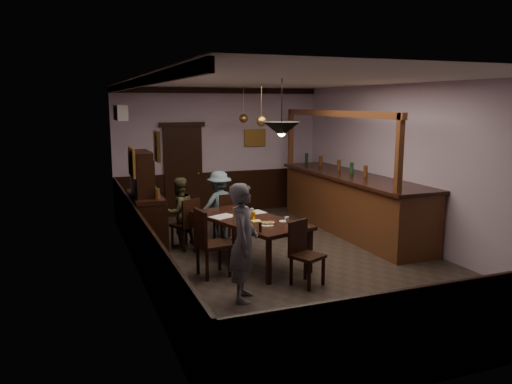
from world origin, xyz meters
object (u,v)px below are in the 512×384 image
chair_far_right (227,215)px  pendant_iron (282,129)px  chair_side (208,240)px  coffee_cup (287,219)px  dining_table (249,222)px  person_seated_right (219,205)px  person_seated_left (179,212)px  soda_can (253,216)px  pendant_brass_mid (261,121)px  chair_near (303,250)px  bar_counter (351,202)px  pendant_brass_far (244,119)px  person_standing (244,242)px  chair_far_left (188,222)px  sideboard (146,214)px

chair_far_right → pendant_iron: bearing=87.1°
chair_side → coffee_cup: chair_side is taller
dining_table → person_seated_right: 1.61m
person_seated_left → coffee_cup: (1.36, -1.81, 0.15)m
soda_can → pendant_brass_mid: 2.22m
chair_near → bar_counter: size_ratio=0.21×
pendant_iron → soda_can: bearing=105.7°
chair_near → bar_counter: (2.28, 2.38, 0.11)m
chair_side → pendant_iron: size_ratio=1.25×
chair_side → person_seated_right: bearing=-28.5°
soda_can → chair_side: bearing=-157.4°
soda_can → pendant_brass_far: size_ratio=0.15×
person_standing → pendant_brass_mid: (1.41, 2.90, 1.49)m
person_seated_right → pendant_iron: size_ratio=1.58×
chair_near → person_seated_right: size_ratio=0.71×
chair_far_left → chair_near: size_ratio=0.99×
sideboard → pendant_brass_far: bearing=37.5°
chair_near → pendant_iron: 1.82m
sideboard → person_seated_left: bearing=25.4°
bar_counter → pendant_brass_far: 3.01m
person_standing → person_seated_right: bearing=15.7°
pendant_brass_mid → pendant_brass_far: bearing=82.7°
chair_far_left → chair_far_right: chair_far_left is taller
chair_near → pendant_iron: (-0.14, 0.50, 1.74)m
pendant_iron → pendant_brass_far: size_ratio=1.05×
pendant_brass_mid → dining_table: bearing=-118.9°
person_seated_left → pendant_brass_far: 2.96m
person_seated_left → pendant_brass_far: pendant_brass_far is taller
person_standing → coffee_cup: (1.11, 1.04, -0.01)m
chair_near → chair_far_left: bearing=91.6°
chair_far_left → person_standing: bearing=66.0°
person_seated_left → soda_can: person_seated_left is taller
chair_near → dining_table: bearing=81.9°
dining_table → person_seated_right: size_ratio=1.79×
chair_far_right → bar_counter: (2.62, -0.24, 0.11)m
chair_side → coffee_cup: (1.32, -0.01, 0.22)m
chair_near → pendant_brass_mid: size_ratio=1.17×
chair_near → person_standing: 1.08m
chair_far_right → person_standing: person_standing is taller
chair_near → chair_side: size_ratio=0.90×
chair_near → pendant_brass_mid: bearing=56.8°
coffee_cup → pendant_brass_far: bearing=64.7°
bar_counter → chair_side: bearing=-156.0°
chair_side → chair_far_right: bearing=-33.2°
chair_far_right → chair_side: 2.00m
chair_side → bar_counter: size_ratio=0.24×
chair_far_right → coffee_cup: (0.43, -1.81, 0.28)m
chair_far_left → person_seated_right: (0.77, 0.53, 0.15)m
person_standing → sideboard: bearing=46.4°
sideboard → pendant_brass_mid: pendant_brass_mid is taller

